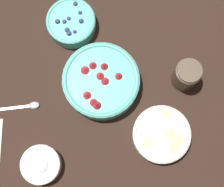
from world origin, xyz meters
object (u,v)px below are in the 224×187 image
object	(u,v)px
bowl_blueberries	(71,23)
bowl_bananas	(161,135)
jar_chocolate	(186,75)
bowl_cream	(41,165)
bowl_strawberries	(101,81)

from	to	relation	value
bowl_blueberries	bowl_bananas	xyz separation A→B (m)	(0.18, 0.40, -0.00)
bowl_blueberries	jar_chocolate	bearing A→B (deg)	91.02
bowl_cream	bowl_bananas	bearing A→B (deg)	131.51
bowl_strawberries	bowl_cream	bearing A→B (deg)	-7.48
jar_chocolate	bowl_cream	bearing A→B (deg)	-30.86
bowl_blueberries	bowl_cream	size ratio (longest dim) A/B	1.33
bowl_cream	bowl_blueberries	bearing A→B (deg)	-162.58
bowl_cream	jar_chocolate	xyz separation A→B (m)	(-0.43, 0.26, 0.02)
bowl_strawberries	bowl_bananas	world-z (taller)	bowl_strawberries
bowl_bananas	jar_chocolate	size ratio (longest dim) A/B	1.60
bowl_strawberries	bowl_bananas	size ratio (longest dim) A/B	1.35
bowl_blueberries	bowl_bananas	bearing A→B (deg)	65.66
bowl_strawberries	jar_chocolate	xyz separation A→B (m)	(-0.13, 0.22, 0.01)
bowl_bananas	jar_chocolate	bearing A→B (deg)	-175.65
bowl_bananas	bowl_cream	bearing A→B (deg)	-48.49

